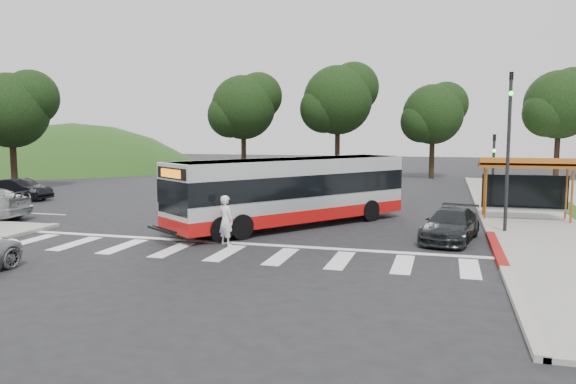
% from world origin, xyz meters
% --- Properties ---
extents(ground, '(140.00, 140.00, 0.00)m').
position_xyz_m(ground, '(0.00, 0.00, 0.00)').
color(ground, black).
rests_on(ground, ground).
extents(sidewalk_east, '(4.00, 40.00, 0.12)m').
position_xyz_m(sidewalk_east, '(11.00, 8.00, 0.06)').
color(sidewalk_east, gray).
rests_on(sidewalk_east, ground).
extents(curb_east, '(0.30, 40.00, 0.15)m').
position_xyz_m(curb_east, '(9.00, 8.00, 0.07)').
color(curb_east, '#9E9991').
rests_on(curb_east, ground).
extents(curb_east_red, '(0.32, 6.00, 0.15)m').
position_xyz_m(curb_east_red, '(9.00, -2.00, 0.08)').
color(curb_east_red, maroon).
rests_on(curb_east_red, ground).
extents(hillside_nw, '(44.00, 44.00, 10.00)m').
position_xyz_m(hillside_nw, '(-32.00, 30.00, 0.00)').
color(hillside_nw, '#183A12').
rests_on(hillside_nw, ground).
extents(crosswalk_ladder, '(18.00, 2.60, 0.01)m').
position_xyz_m(crosswalk_ladder, '(0.00, -5.00, 0.01)').
color(crosswalk_ladder, silver).
rests_on(crosswalk_ladder, ground).
extents(bus_shelter, '(4.20, 1.60, 2.86)m').
position_xyz_m(bus_shelter, '(10.80, 5.10, 2.35)').
color(bus_shelter, '#9D561A').
rests_on(bus_shelter, sidewalk_east).
extents(traffic_signal_ne_tall, '(0.18, 0.37, 6.50)m').
position_xyz_m(traffic_signal_ne_tall, '(9.60, 1.49, 3.88)').
color(traffic_signal_ne_tall, black).
rests_on(traffic_signal_ne_tall, ground).
extents(traffic_signal_ne_short, '(0.18, 0.37, 4.00)m').
position_xyz_m(traffic_signal_ne_short, '(9.60, 8.49, 2.48)').
color(traffic_signal_ne_short, black).
rests_on(traffic_signal_ne_short, ground).
extents(tree_ne_a, '(6.16, 5.74, 9.30)m').
position_xyz_m(tree_ne_a, '(16.08, 28.06, 6.39)').
color(tree_ne_a, black).
rests_on(tree_ne_a, parking_lot).
extents(tree_north_a, '(6.60, 6.15, 10.17)m').
position_xyz_m(tree_north_a, '(-1.92, 26.07, 6.92)').
color(tree_north_a, black).
rests_on(tree_north_a, ground).
extents(tree_north_b, '(5.72, 5.33, 8.43)m').
position_xyz_m(tree_north_b, '(6.07, 28.06, 5.66)').
color(tree_north_b, black).
rests_on(tree_north_b, ground).
extents(tree_north_c, '(6.16, 5.74, 9.30)m').
position_xyz_m(tree_north_c, '(-9.92, 24.06, 6.29)').
color(tree_north_c, black).
rests_on(tree_north_c, ground).
extents(tree_west_a, '(5.72, 5.33, 8.43)m').
position_xyz_m(tree_west_a, '(-21.93, 10.06, 5.66)').
color(tree_west_a, black).
rests_on(tree_west_a, ground).
extents(transit_bus, '(8.79, 10.75, 2.97)m').
position_xyz_m(transit_bus, '(0.76, 0.90, 1.48)').
color(transit_bus, silver).
rests_on(transit_bus, ground).
extents(pedestrian, '(0.80, 0.70, 1.85)m').
position_xyz_m(pedestrian, '(-0.48, -3.74, 0.92)').
color(pedestrian, white).
rests_on(pedestrian, ground).
extents(dark_sedan, '(2.52, 4.50, 1.23)m').
position_xyz_m(dark_sedan, '(7.45, -0.62, 0.62)').
color(dark_sedan, black).
rests_on(dark_sedan, ground).
extents(west_car_black, '(4.03, 1.77, 1.29)m').
position_xyz_m(west_car_black, '(-17.54, 5.50, 0.64)').
color(west_car_black, black).
rests_on(west_car_black, ground).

